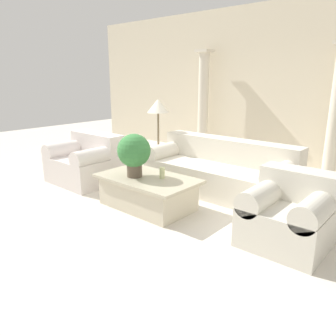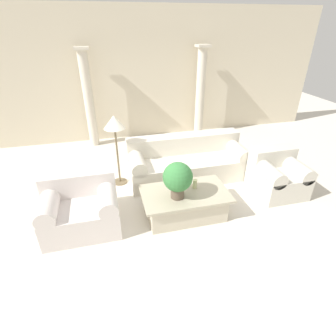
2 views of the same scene
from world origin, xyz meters
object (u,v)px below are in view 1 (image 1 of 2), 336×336
Objects in this scene: potted_plant at (134,152)px; floor_lamp at (158,111)px; sofa_long at (220,171)px; loveseat at (87,161)px; coffee_table at (148,192)px; armchair at (290,212)px.

potted_plant is 1.61m from floor_lamp.
sofa_long is 2.27m from loveseat.
sofa_long is 1.27m from coffee_table.
potted_plant is at bearing -113.56° from sofa_long.
floor_lamp is at bearing 120.56° from potted_plant.
sofa_long is at bearing 71.26° from coffee_table.
armchair is (3.48, 0.12, -0.00)m from loveseat.
sofa_long and loveseat have the same top height.
floor_lamp is at bearing 160.69° from armchair.
sofa_long reaches higher than armchair.
sofa_long is at bearing 27.29° from loveseat.
loveseat is 1.88× the size of potted_plant.
loveseat is at bearing -120.97° from floor_lamp.
sofa_long is 3.95× the size of potted_plant.
floor_lamp is at bearing 127.06° from coffee_table.
coffee_table is 1.60× the size of armchair.
coffee_table is 1.00× the size of floor_lamp.
floor_lamp is 3.09m from armchair.
floor_lamp reaches higher than coffee_table.
loveseat is 1.52m from floor_lamp.
loveseat is at bearing -152.71° from sofa_long.
floor_lamp is 1.60× the size of armchair.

